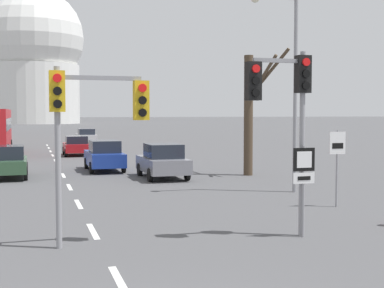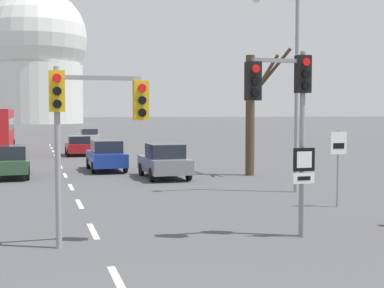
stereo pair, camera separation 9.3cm
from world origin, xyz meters
TOP-DOWN VIEW (x-y plane):
  - lane_stripe_0 at (0.00, 3.29)m, footprint 0.16×2.00m
  - lane_stripe_1 at (0.00, 7.79)m, footprint 0.16×2.00m
  - lane_stripe_2 at (0.00, 12.29)m, footprint 0.16×2.00m
  - lane_stripe_3 at (0.00, 16.79)m, footprint 0.16×2.00m
  - lane_stripe_4 at (0.00, 21.29)m, footprint 0.16×2.00m
  - lane_stripe_5 at (0.00, 25.79)m, footprint 0.16×2.00m
  - lane_stripe_6 at (0.00, 30.29)m, footprint 0.16×2.00m
  - lane_stripe_7 at (0.00, 34.79)m, footprint 0.16×2.00m
  - lane_stripe_8 at (0.00, 39.29)m, footprint 0.16×2.00m
  - lane_stripe_9 at (0.00, 43.79)m, footprint 0.16×2.00m
  - lane_stripe_10 at (0.00, 48.29)m, footprint 0.16×2.00m
  - traffic_signal_near_right at (4.67, 5.69)m, footprint 1.74×0.34m
  - traffic_signal_centre_tall at (-0.24, 6.19)m, footprint 2.35×0.34m
  - route_sign_post at (5.12, 5.53)m, footprint 0.60×0.08m
  - speed_limit_sign at (8.40, 9.19)m, footprint 0.60×0.08m
  - street_lamp_right at (8.27, 12.72)m, footprint 2.04×0.36m
  - sedan_near_left at (-2.60, 20.96)m, footprint 1.73×3.90m
  - sedan_near_right at (2.33, 22.96)m, footprint 1.89×4.36m
  - sedan_mid_centre at (4.62, 18.72)m, footprint 1.98×4.01m
  - sedan_far_left at (1.72, 34.24)m, footprint 1.89×3.80m
  - sedan_far_right at (4.06, 50.54)m, footprint 1.96×4.58m
  - bare_tree_right_near at (9.21, 18.64)m, footprint 1.70×3.68m
  - capitol_dome at (0.00, 161.96)m, footprint 29.39×29.39m

SIDE VIEW (x-z plane):
  - lane_stripe_0 at x=0.00m, z-range 0.00..0.01m
  - lane_stripe_1 at x=0.00m, z-range 0.00..0.01m
  - lane_stripe_2 at x=0.00m, z-range 0.00..0.01m
  - lane_stripe_3 at x=0.00m, z-range 0.00..0.01m
  - lane_stripe_4 at x=0.00m, z-range 0.00..0.01m
  - lane_stripe_5 at x=0.00m, z-range 0.00..0.01m
  - lane_stripe_6 at x=0.00m, z-range 0.00..0.01m
  - lane_stripe_7 at x=0.00m, z-range 0.00..0.01m
  - lane_stripe_8 at x=0.00m, z-range 0.00..0.01m
  - lane_stripe_9 at x=0.00m, z-range 0.00..0.01m
  - lane_stripe_10 at x=0.00m, z-range 0.00..0.01m
  - sedan_far_left at x=1.72m, z-range 0.01..1.49m
  - sedan_far_right at x=4.06m, z-range 0.01..1.55m
  - sedan_near_left at x=-2.60m, z-range 0.01..1.61m
  - sedan_near_right at x=2.33m, z-range 0.00..1.69m
  - sedan_mid_centre at x=4.62m, z-range 0.00..1.70m
  - route_sign_post at x=5.12m, z-range 0.42..2.79m
  - speed_limit_sign at x=8.40m, z-range 0.46..3.08m
  - traffic_signal_centre_tall at x=-0.24m, z-range 1.10..5.39m
  - bare_tree_right_near at x=9.21m, z-range 0.17..6.58m
  - traffic_signal_near_right at x=4.67m, z-range 1.22..6.00m
  - street_lamp_right at x=8.27m, z-range 0.91..8.76m
  - capitol_dome at x=0.00m, z-range -0.54..40.97m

